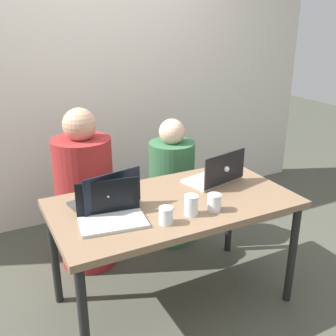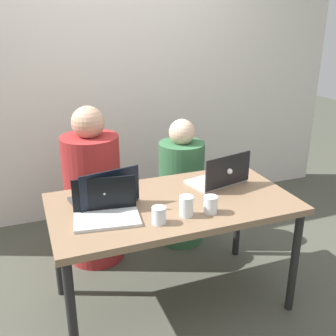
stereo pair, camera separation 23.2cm
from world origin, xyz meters
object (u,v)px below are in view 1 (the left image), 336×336
laptop_back_left (107,198)px  person_on_left (85,198)px  laptop_back_right (216,175)px  water_glass_right (214,204)px  person_on_right (172,189)px  laptop_front_left (111,213)px  water_glass_center (192,206)px  water_glass_left (166,217)px

laptop_back_left → person_on_left: bearing=-103.5°
laptop_back_right → water_glass_right: size_ratio=4.10×
person_on_right → laptop_front_left: bearing=35.1°
water_glass_center → water_glass_right: 0.14m
water_glass_center → water_glass_right: (0.14, -0.02, -0.01)m
person_on_right → laptop_front_left: (-0.76, -0.77, 0.31)m
laptop_back_right → water_glass_center: 0.49m
person_on_right → laptop_back_left: size_ratio=2.59×
laptop_front_left → water_glass_center: size_ratio=3.26×
person_on_left → water_glass_right: (0.49, -0.91, 0.24)m
laptop_front_left → laptop_back_right: laptop_back_right is taller
laptop_back_right → water_glass_center: laptop_back_right is taller
laptop_back_right → laptop_back_left: laptop_back_left is taller
laptop_back_right → person_on_right: bearing=-100.8°
water_glass_right → water_glass_left: bearing=-178.2°
laptop_back_left → laptop_back_right: bearing=169.6°
person_on_left → water_glass_right: 1.06m
person_on_left → laptop_front_left: size_ratio=3.17×
water_glass_right → person_on_left: bearing=118.2°
laptop_back_left → water_glass_right: bearing=136.3°
person_on_left → water_glass_right: bearing=107.3°
laptop_back_right → laptop_back_left: size_ratio=1.02×
person_on_right → laptop_back_right: bearing=82.4°
person_on_left → person_on_right: bearing=169.1°
laptop_back_left → water_glass_center: laptop_back_left is taller
laptop_back_left → water_glass_right: 0.61m
person_on_left → person_on_right: person_on_left is taller
person_on_left → laptop_front_left: bearing=74.5°
water_glass_center → water_glass_right: water_glass_center is taller
water_glass_left → laptop_back_right: bearing=32.6°
laptop_front_left → water_glass_right: laptop_front_left is taller
laptop_front_left → laptop_back_right: bearing=21.9°
laptop_back_left → water_glass_left: 0.40m
person_on_left → laptop_back_left: bearing=76.6°
laptop_front_left → water_glass_right: size_ratio=3.79×
person_on_right → water_glass_left: size_ratio=11.24×
laptop_back_right → laptop_back_left: (-0.75, -0.01, 0.00)m
water_glass_center → person_on_left: bearing=111.5°
laptop_front_left → laptop_back_left: laptop_back_left is taller
person_on_right → laptop_back_left: 0.98m
water_glass_center → water_glass_left: bearing=-171.6°
water_glass_center → water_glass_right: size_ratio=1.16×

